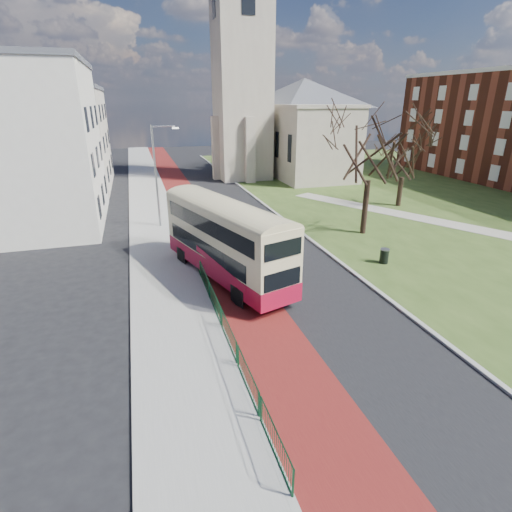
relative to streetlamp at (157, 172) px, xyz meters
name	(u,v)px	position (x,y,z in m)	size (l,w,h in m)	color
ground	(288,329)	(4.35, -18.00, -4.59)	(160.00, 160.00, 0.00)	black
road_carriageway	(225,215)	(5.85, 2.00, -4.59)	(9.00, 120.00, 0.01)	black
bus_lane	(196,217)	(3.15, 2.00, -4.59)	(3.40, 120.00, 0.01)	#591414
pavement_west	(153,220)	(-0.65, 2.00, -4.53)	(4.00, 120.00, 0.12)	gray
kerb_west	(176,218)	(1.35, 2.00, -4.53)	(0.25, 120.00, 0.13)	#999993
kerb_east	(266,206)	(10.45, 4.00, -4.53)	(0.25, 80.00, 0.13)	#999993
grass_green	(433,194)	(30.35, 4.00, -4.57)	(40.00, 80.00, 0.04)	#334C1B
footpath	(472,229)	(24.35, -8.00, -4.54)	(2.20, 36.00, 0.03)	#9E998C
pedestrian_railing	(209,290)	(1.40, -14.00, -4.04)	(0.07, 24.00, 1.12)	#0E3D20
gothic_church	(276,73)	(16.91, 20.00, 8.54)	(16.38, 18.00, 40.00)	#A29483
street_block_near	(29,145)	(-9.65, 4.00, 1.92)	(10.30, 14.30, 13.00)	silver
street_block_far	(61,138)	(-9.65, 20.00, 1.17)	(10.30, 16.30, 11.50)	beige
streetlamp	(157,172)	(0.00, 0.00, 0.00)	(2.13, 0.18, 8.00)	gray
bus	(225,237)	(2.85, -11.67, -2.02)	(5.60, 11.05, 4.51)	maroon
winter_tree_near	(372,136)	(15.15, -6.37, 2.89)	(9.27, 9.27, 10.74)	black
winter_tree_far	(405,154)	(23.22, 0.45, 0.48)	(5.82, 5.82, 7.28)	black
litter_bin	(384,256)	(13.13, -12.35, -4.07)	(0.62, 0.62, 0.97)	black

